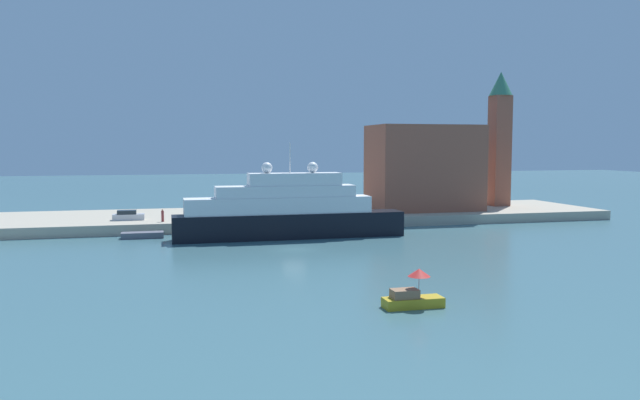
# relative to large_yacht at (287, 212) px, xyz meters

# --- Properties ---
(ground) EXTENTS (400.00, 400.00, 0.00)m
(ground) POSITION_rel_large_yacht_xyz_m (-1.01, -9.10, -3.35)
(ground) COLOR #3D6670
(quay_dock) EXTENTS (110.00, 21.28, 1.46)m
(quay_dock) POSITION_rel_large_yacht_xyz_m (-1.01, 17.53, -2.62)
(quay_dock) COLOR #ADA38E
(quay_dock) RESTS_ON ground
(large_yacht) EXTENTS (29.54, 3.98, 12.18)m
(large_yacht) POSITION_rel_large_yacht_xyz_m (0.00, 0.00, 0.00)
(large_yacht) COLOR black
(large_yacht) RESTS_ON ground
(small_motorboat) EXTENTS (4.41, 1.64, 2.84)m
(small_motorboat) POSITION_rel_large_yacht_xyz_m (2.18, -36.09, -2.43)
(small_motorboat) COLOR #B7991E
(small_motorboat) RESTS_ON ground
(work_barge) EXTENTS (5.22, 1.89, 0.77)m
(work_barge) POSITION_rel_large_yacht_xyz_m (-17.95, 4.42, -2.96)
(work_barge) COLOR #595966
(work_barge) RESTS_ON ground
(harbor_building) EXTENTS (17.08, 10.38, 13.62)m
(harbor_building) POSITION_rel_large_yacht_xyz_m (25.65, 15.77, 4.92)
(harbor_building) COLOR #93513D
(harbor_building) RESTS_ON quay_dock
(bell_tower) EXTENTS (3.94, 3.94, 22.93)m
(bell_tower) POSITION_rel_large_yacht_xyz_m (41.07, 19.15, 10.60)
(bell_tower) COLOR #93513D
(bell_tower) RESTS_ON quay_dock
(parked_car) EXTENTS (4.29, 1.71, 1.37)m
(parked_car) POSITION_rel_large_yacht_xyz_m (-20.10, 12.62, -1.30)
(parked_car) COLOR silver
(parked_car) RESTS_ON quay_dock
(person_figure) EXTENTS (0.36, 0.36, 1.75)m
(person_figure) POSITION_rel_large_yacht_xyz_m (-15.43, 9.27, -1.08)
(person_figure) COLOR maroon
(person_figure) RESTS_ON quay_dock
(mooring_bollard) EXTENTS (0.36, 0.36, 0.67)m
(mooring_bollard) POSITION_rel_large_yacht_xyz_m (-4.45, 8.65, -1.56)
(mooring_bollard) COLOR black
(mooring_bollard) RESTS_ON quay_dock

